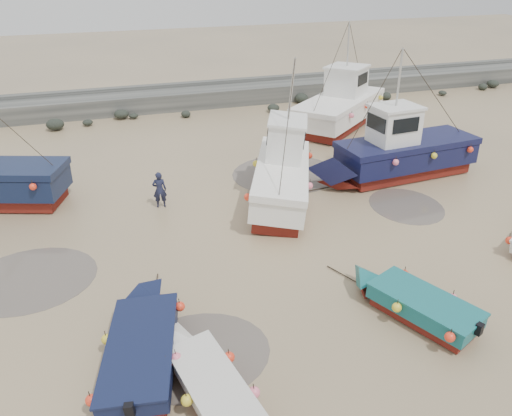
# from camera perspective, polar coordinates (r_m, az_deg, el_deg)

# --- Properties ---
(ground) EXTENTS (120.00, 120.00, 0.00)m
(ground) POSITION_cam_1_polar(r_m,az_deg,el_deg) (17.54, 6.25, -8.27)
(ground) COLOR tan
(ground) RESTS_ON ground
(seawall) EXTENTS (60.00, 4.92, 1.50)m
(seawall) POSITION_cam_1_polar(r_m,az_deg,el_deg) (36.70, -7.19, 12.40)
(seawall) COLOR slate
(seawall) RESTS_ON ground
(puddle_a) EXTENTS (4.22, 4.22, 0.01)m
(puddle_a) POSITION_cam_1_polar(r_m,az_deg,el_deg) (14.84, -6.74, -16.29)
(puddle_a) COLOR #595149
(puddle_a) RESTS_ON ground
(puddle_b) EXTENTS (3.17, 3.17, 0.01)m
(puddle_b) POSITION_cam_1_polar(r_m,az_deg,el_deg) (23.19, 16.78, 0.26)
(puddle_b) COLOR #595149
(puddle_b) RESTS_ON ground
(puddle_c) EXTENTS (4.56, 4.56, 0.01)m
(puddle_c) POSITION_cam_1_polar(r_m,az_deg,el_deg) (19.20, -24.46, -7.42)
(puddle_c) COLOR #595149
(puddle_c) RESTS_ON ground
(puddle_d) EXTENTS (5.43, 5.43, 0.01)m
(puddle_d) POSITION_cam_1_polar(r_m,az_deg,el_deg) (25.43, 3.37, 3.96)
(puddle_d) COLOR #595149
(puddle_d) RESTS_ON ground
(dinghy_0) EXTENTS (2.18, 5.65, 1.43)m
(dinghy_0) POSITION_cam_1_polar(r_m,az_deg,el_deg) (13.40, -5.28, -18.90)
(dinghy_0) COLOR maroon
(dinghy_0) RESTS_ON ground
(dinghy_1) EXTENTS (2.91, 6.39, 1.43)m
(dinghy_1) POSITION_cam_1_polar(r_m,az_deg,el_deg) (14.66, -12.66, -14.68)
(dinghy_1) COLOR maroon
(dinghy_1) RESTS_ON ground
(dinghy_2) EXTENTS (3.06, 5.31, 1.43)m
(dinghy_2) POSITION_cam_1_polar(r_m,az_deg,el_deg) (16.45, 17.57, -9.97)
(dinghy_2) COLOR maroon
(dinghy_2) RESTS_ON ground
(cabin_boat_1) EXTENTS (5.01, 9.34, 6.22)m
(cabin_boat_1) POSITION_cam_1_polar(r_m,az_deg,el_deg) (22.47, 2.74, 4.41)
(cabin_boat_1) COLOR maroon
(cabin_boat_1) RESTS_ON ground
(cabin_boat_2) EXTENTS (10.13, 3.26, 6.22)m
(cabin_boat_2) POSITION_cam_1_polar(r_m,az_deg,el_deg) (25.46, 15.78, 6.22)
(cabin_boat_2) COLOR maroon
(cabin_boat_2) RESTS_ON ground
(cabin_boat_3) EXTENTS (9.15, 7.92, 6.22)m
(cabin_boat_3) POSITION_cam_1_polar(r_m,az_deg,el_deg) (32.82, 9.96, 11.61)
(cabin_boat_3) COLOR maroon
(cabin_boat_3) RESTS_ON ground
(person) EXTENTS (0.64, 0.45, 1.66)m
(person) POSITION_cam_1_polar(r_m,az_deg,el_deg) (22.54, -10.78, 0.17)
(person) COLOR #191C34
(person) RESTS_ON ground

